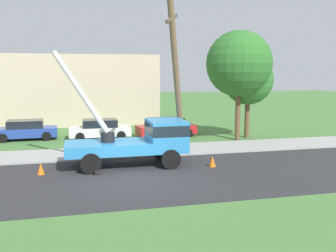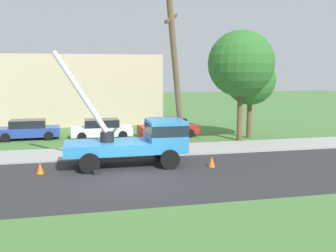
{
  "view_description": "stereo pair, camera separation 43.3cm",
  "coord_description": "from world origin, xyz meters",
  "px_view_note": "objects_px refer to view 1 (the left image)",
  "views": [
    {
      "loc": [
        -2.64,
        -17.16,
        4.9
      ],
      "look_at": [
        2.54,
        3.83,
        1.83
      ],
      "focal_mm": 41.25,
      "sensor_mm": 36.0,
      "label": 1
    },
    {
      "loc": [
        -2.22,
        -17.26,
        4.9
      ],
      "look_at": [
        2.54,
        3.83,
        1.83
      ],
      "focal_mm": 41.25,
      "sensor_mm": 36.0,
      "label": 2
    }
  ],
  "objects_px": {
    "traffic_cone_ahead": "(212,161)",
    "utility_truck": "(142,139)",
    "roadside_tree_far": "(248,80)",
    "parked_sedan_blue": "(26,130)",
    "leaning_utility_pole": "(177,80)",
    "parked_sedan_white": "(100,129)",
    "traffic_cone_behind": "(41,169)",
    "parked_sedan_red": "(166,127)",
    "roadside_tree_near": "(239,64)"
  },
  "relations": [
    {
      "from": "traffic_cone_ahead",
      "to": "utility_truck",
      "type": "bearing_deg",
      "value": 159.99
    },
    {
      "from": "roadside_tree_far",
      "to": "parked_sedan_blue",
      "type": "bearing_deg",
      "value": 169.31
    },
    {
      "from": "leaning_utility_pole",
      "to": "parked_sedan_white",
      "type": "xyz_separation_m",
      "value": [
        -3.64,
        8.08,
        -3.73
      ]
    },
    {
      "from": "traffic_cone_behind",
      "to": "parked_sedan_red",
      "type": "height_order",
      "value": "parked_sedan_red"
    },
    {
      "from": "traffic_cone_behind",
      "to": "parked_sedan_blue",
      "type": "relative_size",
      "value": 0.13
    },
    {
      "from": "traffic_cone_behind",
      "to": "parked_sedan_blue",
      "type": "xyz_separation_m",
      "value": [
        -1.79,
        10.26,
        0.43
      ]
    },
    {
      "from": "utility_truck",
      "to": "parked_sedan_white",
      "type": "bearing_deg",
      "value": 100.53
    },
    {
      "from": "traffic_cone_behind",
      "to": "parked_sedan_white",
      "type": "relative_size",
      "value": 0.13
    },
    {
      "from": "parked_sedan_white",
      "to": "traffic_cone_ahead",
      "type": "bearing_deg",
      "value": -62.97
    },
    {
      "from": "parked_sedan_blue",
      "to": "roadside_tree_far",
      "type": "xyz_separation_m",
      "value": [
        15.9,
        -3.0,
        3.56
      ]
    },
    {
      "from": "parked_sedan_red",
      "to": "roadside_tree_far",
      "type": "xyz_separation_m",
      "value": [
        5.73,
        -1.89,
        3.56
      ]
    },
    {
      "from": "parked_sedan_blue",
      "to": "parked_sedan_white",
      "type": "height_order",
      "value": "same"
    },
    {
      "from": "utility_truck",
      "to": "traffic_cone_ahead",
      "type": "bearing_deg",
      "value": -20.01
    },
    {
      "from": "leaning_utility_pole",
      "to": "parked_sedan_blue",
      "type": "distance_m",
      "value": 13.13
    },
    {
      "from": "traffic_cone_ahead",
      "to": "roadside_tree_near",
      "type": "relative_size",
      "value": 0.07
    },
    {
      "from": "roadside_tree_far",
      "to": "roadside_tree_near",
      "type": "bearing_deg",
      "value": -143.91
    },
    {
      "from": "utility_truck",
      "to": "leaning_utility_pole",
      "type": "distance_m",
      "value": 3.7
    },
    {
      "from": "leaning_utility_pole",
      "to": "roadside_tree_near",
      "type": "bearing_deg",
      "value": 40.83
    },
    {
      "from": "roadside_tree_near",
      "to": "leaning_utility_pole",
      "type": "bearing_deg",
      "value": -139.17
    },
    {
      "from": "traffic_cone_behind",
      "to": "parked_sedan_blue",
      "type": "bearing_deg",
      "value": 99.89
    },
    {
      "from": "traffic_cone_ahead",
      "to": "roadside_tree_far",
      "type": "relative_size",
      "value": 0.09
    },
    {
      "from": "parked_sedan_blue",
      "to": "parked_sedan_white",
      "type": "xyz_separation_m",
      "value": [
        5.24,
        -0.84,
        0.0
      ]
    },
    {
      "from": "parked_sedan_blue",
      "to": "parked_sedan_white",
      "type": "bearing_deg",
      "value": -9.14
    },
    {
      "from": "utility_truck",
      "to": "parked_sedan_blue",
      "type": "bearing_deg",
      "value": 125.74
    },
    {
      "from": "utility_truck",
      "to": "traffic_cone_ahead",
      "type": "relative_size",
      "value": 12.07
    },
    {
      "from": "parked_sedan_white",
      "to": "roadside_tree_near",
      "type": "relative_size",
      "value": 0.57
    },
    {
      "from": "leaning_utility_pole",
      "to": "traffic_cone_ahead",
      "type": "relative_size",
      "value": 15.48
    },
    {
      "from": "parked_sedan_blue",
      "to": "traffic_cone_ahead",
      "type": "bearing_deg",
      "value": -46.28
    },
    {
      "from": "utility_truck",
      "to": "parked_sedan_blue",
      "type": "relative_size",
      "value": 1.51
    },
    {
      "from": "parked_sedan_white",
      "to": "parked_sedan_blue",
      "type": "bearing_deg",
      "value": 170.86
    },
    {
      "from": "traffic_cone_ahead",
      "to": "roadside_tree_near",
      "type": "height_order",
      "value": "roadside_tree_near"
    },
    {
      "from": "traffic_cone_ahead",
      "to": "roadside_tree_far",
      "type": "distance_m",
      "value": 10.38
    },
    {
      "from": "leaning_utility_pole",
      "to": "parked_sedan_white",
      "type": "height_order",
      "value": "leaning_utility_pole"
    },
    {
      "from": "roadside_tree_near",
      "to": "parked_sedan_blue",
      "type": "bearing_deg",
      "value": 165.54
    },
    {
      "from": "traffic_cone_ahead",
      "to": "parked_sedan_white",
      "type": "bearing_deg",
      "value": 117.03
    },
    {
      "from": "roadside_tree_near",
      "to": "parked_sedan_white",
      "type": "bearing_deg",
      "value": 162.71
    },
    {
      "from": "parked_sedan_blue",
      "to": "utility_truck",
      "type": "bearing_deg",
      "value": -54.26
    },
    {
      "from": "parked_sedan_white",
      "to": "roadside_tree_near",
      "type": "bearing_deg",
      "value": -17.29
    },
    {
      "from": "utility_truck",
      "to": "parked_sedan_blue",
      "type": "distance_m",
      "value": 11.75
    },
    {
      "from": "utility_truck",
      "to": "roadside_tree_far",
      "type": "distance_m",
      "value": 11.52
    },
    {
      "from": "parked_sedan_white",
      "to": "roadside_tree_far",
      "type": "xyz_separation_m",
      "value": [
        10.67,
        -2.16,
        3.56
      ]
    },
    {
      "from": "utility_truck",
      "to": "roadside_tree_near",
      "type": "xyz_separation_m",
      "value": [
        7.94,
        5.71,
        4.01
      ]
    },
    {
      "from": "utility_truck",
      "to": "traffic_cone_behind",
      "type": "height_order",
      "value": "utility_truck"
    },
    {
      "from": "roadside_tree_far",
      "to": "utility_truck",
      "type": "bearing_deg",
      "value": -144.23
    },
    {
      "from": "roadside_tree_far",
      "to": "parked_sedan_white",
      "type": "bearing_deg",
      "value": 168.55
    },
    {
      "from": "leaning_utility_pole",
      "to": "roadside_tree_near",
      "type": "height_order",
      "value": "leaning_utility_pole"
    },
    {
      "from": "utility_truck",
      "to": "parked_sedan_red",
      "type": "height_order",
      "value": "utility_truck"
    },
    {
      "from": "utility_truck",
      "to": "traffic_cone_ahead",
      "type": "height_order",
      "value": "utility_truck"
    },
    {
      "from": "parked_sedan_blue",
      "to": "parked_sedan_red",
      "type": "bearing_deg",
      "value": -6.24
    },
    {
      "from": "traffic_cone_behind",
      "to": "roadside_tree_far",
      "type": "relative_size",
      "value": 0.09
    }
  ]
}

